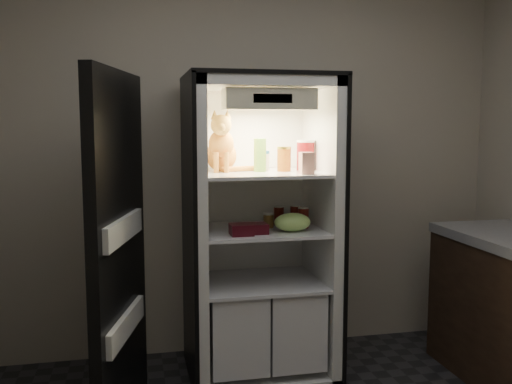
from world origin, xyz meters
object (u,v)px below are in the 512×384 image
tabby_cat (221,148)px  cream_carton (306,163)px  pepper_jar (305,155)px  soda_can_a (279,216)px  soda_can_b (296,216)px  condiment_jar (269,220)px  salsa_jar (284,159)px  berry_box_right (257,228)px  berry_box_left (241,230)px  mayo_tub (262,161)px  refrigerator (258,250)px  soda_can_c (303,218)px  grape_bag (292,222)px  parmesan_shaker (260,155)px

tabby_cat → cream_carton: 0.55m
pepper_jar → soda_can_a: (-0.16, 0.03, -0.39)m
soda_can_b → condiment_jar: bearing=-179.7°
soda_can_a → soda_can_b: size_ratio=0.89×
salsa_jar → berry_box_right: (-0.21, -0.17, -0.40)m
pepper_jar → condiment_jar: size_ratio=2.08×
pepper_jar → berry_box_left: (-0.46, -0.25, -0.41)m
mayo_tub → soda_can_a: 0.37m
refrigerator → soda_can_b: refrigerator is taller
soda_can_a → salsa_jar: bearing=-82.9°
soda_can_c → berry_box_left: soda_can_c is taller
soda_can_a → grape_bag: 0.23m
cream_carton → condiment_jar: 0.47m
pepper_jar → soda_can_b: pepper_jar is taller
condiment_jar → soda_can_c: bearing=-15.3°
tabby_cat → parmesan_shaker: bearing=-9.4°
mayo_tub → condiment_jar: (0.02, -0.07, -0.37)m
parmesan_shaker → grape_bag: (0.16, -0.16, -0.40)m
tabby_cat → parmesan_shaker: size_ratio=1.87×
refrigerator → soda_can_a: refrigerator is taller
tabby_cat → soda_can_a: bearing=8.1°
parmesan_shaker → mayo_tub: 0.08m
cream_carton → soda_can_b: size_ratio=0.95×
mayo_tub → soda_can_c: size_ratio=0.98×
mayo_tub → salsa_jar: size_ratio=0.81×
tabby_cat → grape_bag: bearing=-22.0°
salsa_jar → soda_can_b: size_ratio=1.13×
soda_can_c → salsa_jar: bearing=154.7°
tabby_cat → mayo_tub: (0.26, -0.01, -0.08)m
refrigerator → condiment_jar: (0.05, -0.04, 0.19)m
pepper_jar → refrigerator: bearing=-179.0°
soda_can_b → condiment_jar: 0.18m
parmesan_shaker → berry_box_right: parmesan_shaker is taller
parmesan_shaker → berry_box_right: bearing=-107.8°
parmesan_shaker → soda_can_b: bearing=-1.3°
soda_can_c → grape_bag: bearing=-135.6°
refrigerator → condiment_jar: size_ratio=20.54×
refrigerator → berry_box_left: (-0.16, -0.24, 0.18)m
mayo_tub → pepper_jar: 0.28m
tabby_cat → salsa_jar: size_ratio=2.48×
parmesan_shaker → salsa_jar: (0.15, -0.01, -0.03)m
tabby_cat → condiment_jar: (0.28, -0.08, -0.45)m
soda_can_b → soda_can_c: soda_can_b is taller
tabby_cat → soda_can_a: 0.57m
refrigerator → grape_bag: refrigerator is taller
mayo_tub → soda_can_c: 0.44m
cream_carton → condiment_jar: (-0.17, 0.23, -0.37)m
pepper_jar → mayo_tub: bearing=174.9°
berry_box_right → berry_box_left: bearing=-163.3°
mayo_tub → pepper_jar: bearing=-5.1°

